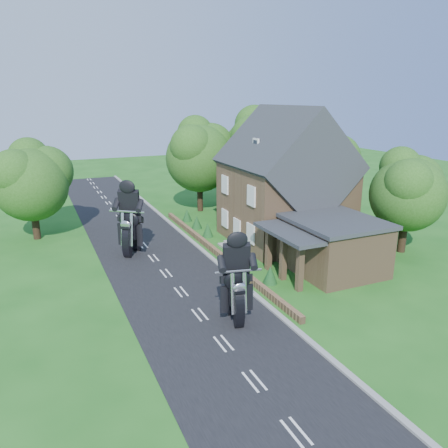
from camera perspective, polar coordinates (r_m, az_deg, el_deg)
name	(u,v)px	position (r m, az deg, el deg)	size (l,w,h in m)	color
ground	(181,292)	(25.53, -5.63, -8.83)	(120.00, 120.00, 0.00)	#1C5818
road	(181,292)	(25.53, -5.63, -8.81)	(7.00, 80.00, 0.02)	black
kerb	(238,281)	(26.76, 1.86, -7.40)	(0.30, 80.00, 0.12)	gray
garden_wall	(216,251)	(31.19, -1.08, -3.60)	(0.30, 22.00, 0.40)	#826142
house	(285,185)	(33.72, 7.98, 5.07)	(9.54, 8.64, 10.24)	#826142
annex	(332,244)	(28.64, 13.88, -2.60)	(7.05, 5.94, 3.44)	#826142
tree_annex_side	(411,187)	(33.39, 23.23, 4.41)	(5.64, 5.20, 7.48)	black
tree_house_right	(330,164)	(39.18, 13.73, 7.57)	(6.51, 6.00, 8.40)	black
tree_behind_house	(263,145)	(43.94, 5.17, 10.23)	(7.81, 7.20, 10.08)	black
tree_behind_left	(203,152)	(42.32, -2.75, 9.38)	(6.94, 6.40, 9.16)	black
tree_far_road	(35,178)	(36.62, -23.42, 5.57)	(6.08, 5.60, 7.84)	black
shrub_a	(270,275)	(26.48, 6.05, -6.60)	(0.90, 0.90, 1.10)	#123B18
shrub_b	(251,261)	(28.50, 3.54, -4.84)	(0.90, 0.90, 1.10)	#123B18
shrub_c	(235,249)	(30.60, 1.38, -3.30)	(0.90, 0.90, 1.10)	#123B18
shrub_d	(208,230)	(34.95, -2.13, -0.80)	(0.90, 0.90, 1.10)	#123B18
shrub_e	(197,222)	(37.18, -3.58, 0.24)	(0.90, 0.90, 1.10)	#123B18
shrub_f	(187,215)	(39.45, -4.86, 1.15)	(0.90, 0.90, 1.10)	#123B18
motorcycle_lead	(236,309)	(22.03, 1.57, -10.98)	(0.39, 1.53, 1.42)	black
motorcycle_follow	(132,243)	(31.64, -11.95, -2.50)	(0.44, 1.73, 1.62)	black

